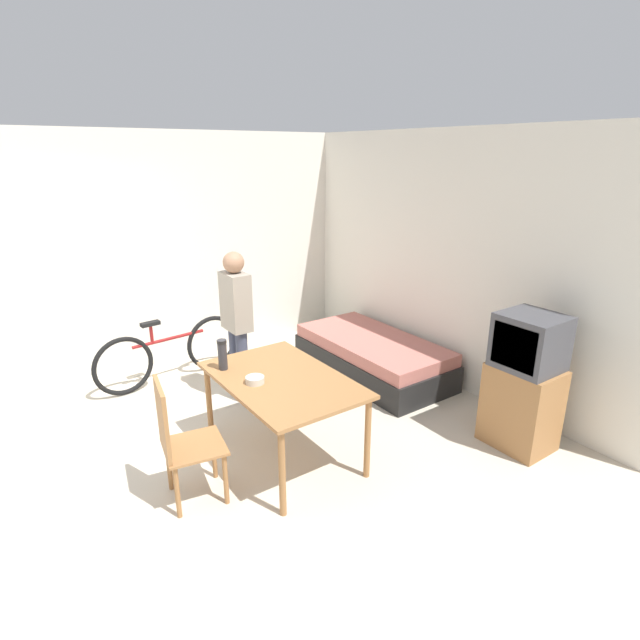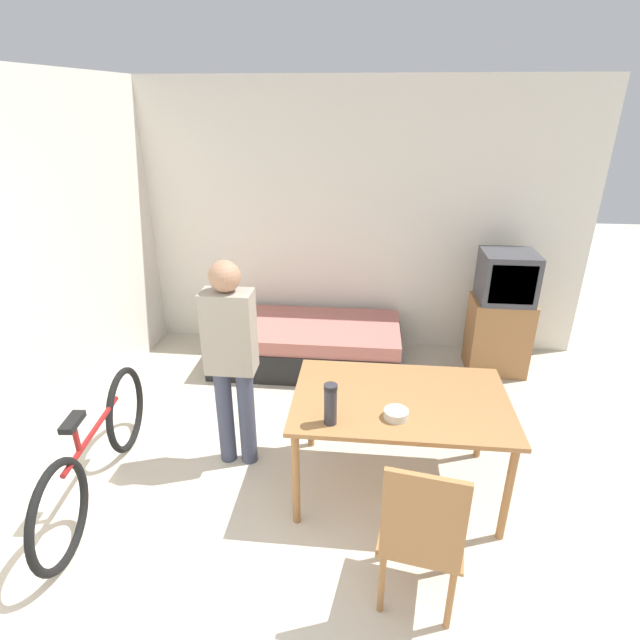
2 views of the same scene
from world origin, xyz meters
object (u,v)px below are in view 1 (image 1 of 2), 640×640
(daybed, at_px, (372,356))
(bicycle, at_px, (170,353))
(person_standing, at_px, (237,317))
(thermos_flask, at_px, (222,353))
(dining_table, at_px, (282,386))
(wooden_chair, at_px, (179,438))
(tv, at_px, (524,383))
(mate_bowl, at_px, (255,380))

(daybed, xyz_separation_m, bicycle, (-1.16, -1.97, 0.12))
(person_standing, xyz_separation_m, thermos_flask, (0.72, -0.49, -0.03))
(dining_table, height_order, wooden_chair, wooden_chair)
(dining_table, xyz_separation_m, wooden_chair, (0.08, -0.91, -0.12))
(tv, relative_size, dining_table, 0.87)
(daybed, bearing_deg, thermos_flask, -79.00)
(dining_table, bearing_deg, mate_bowl, -100.21)
(tv, bearing_deg, bicycle, -145.85)
(daybed, bearing_deg, bicycle, -120.54)
(dining_table, bearing_deg, daybed, 115.83)
(tv, distance_m, mate_bowl, 2.28)
(bicycle, bearing_deg, wooden_chair, -17.05)
(tv, xyz_separation_m, mate_bowl, (-1.08, -2.00, 0.16))
(daybed, xyz_separation_m, tv, (1.86, 0.08, 0.38))
(dining_table, xyz_separation_m, mate_bowl, (-0.04, -0.22, 0.10))
(bicycle, bearing_deg, tv, 34.15)
(dining_table, bearing_deg, thermos_flask, -143.71)
(mate_bowl, bearing_deg, wooden_chair, -80.43)
(tv, relative_size, thermos_flask, 4.59)
(bicycle, bearing_deg, person_standing, 28.04)
(tv, height_order, bicycle, tv)
(tv, bearing_deg, person_standing, -143.74)
(tv, xyz_separation_m, wooden_chair, (-0.97, -2.69, -0.06))
(person_standing, bearing_deg, thermos_flask, -33.86)
(mate_bowl, bearing_deg, tv, 61.63)
(wooden_chair, relative_size, person_standing, 0.62)
(wooden_chair, bearing_deg, tv, 70.22)
(daybed, distance_m, bicycle, 2.29)
(daybed, distance_m, mate_bowl, 2.14)
(tv, distance_m, dining_table, 2.06)
(person_standing, distance_m, mate_bowl, 1.19)
(dining_table, height_order, mate_bowl, mate_bowl)
(bicycle, bearing_deg, mate_bowl, 1.52)
(tv, height_order, thermos_flask, tv)
(bicycle, distance_m, thermos_flask, 1.65)
(wooden_chair, relative_size, mate_bowl, 6.48)
(dining_table, relative_size, thermos_flask, 5.29)
(daybed, height_order, person_standing, person_standing)
(wooden_chair, bearing_deg, thermos_flask, 130.57)
(wooden_chair, height_order, mate_bowl, wooden_chair)
(dining_table, distance_m, wooden_chair, 0.92)
(daybed, bearing_deg, wooden_chair, -71.00)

